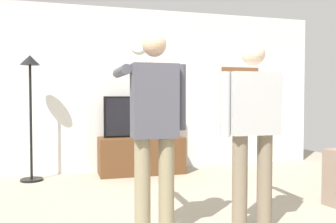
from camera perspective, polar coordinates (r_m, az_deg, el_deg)
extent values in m
cube|color=silver|center=(6.14, -4.33, 3.42)|extent=(6.40, 0.10, 2.70)
cube|color=brown|center=(5.85, -4.24, -6.91)|extent=(1.35, 0.54, 0.59)
sphere|color=black|center=(5.57, -3.64, -7.07)|extent=(0.04, 0.04, 0.04)
cube|color=black|center=(5.84, -4.36, -0.81)|extent=(1.18, 0.06, 0.66)
cube|color=black|center=(5.80, -4.29, -0.83)|extent=(1.12, 0.01, 0.60)
cylinder|color=white|center=(6.13, -4.85, 10.66)|extent=(0.29, 0.03, 0.29)
cube|color=brown|center=(6.70, 11.28, 4.24)|extent=(0.73, 0.04, 0.61)
cylinder|color=black|center=(5.74, -20.74, -10.05)|extent=(0.32, 0.32, 0.03)
cylinder|color=black|center=(5.63, -20.86, -1.58)|extent=(0.04, 0.04, 1.67)
cone|color=black|center=(5.64, -20.99, 7.61)|extent=(0.28, 0.28, 0.14)
cylinder|color=gray|center=(3.21, -4.06, -11.99)|extent=(0.14, 0.14, 0.87)
cylinder|color=gray|center=(3.26, -0.26, -11.76)|extent=(0.14, 0.14, 0.87)
cube|color=#4C4C56|center=(3.13, -2.16, 1.68)|extent=(0.39, 0.22, 0.64)
sphere|color=tan|center=(3.16, -2.18, 10.52)|extent=(0.21, 0.21, 0.21)
cylinder|color=#4C4C56|center=(3.38, -7.36, 6.31)|extent=(0.09, 0.58, 0.09)
cube|color=white|center=(3.69, -8.10, 5.96)|extent=(0.04, 0.12, 0.04)
cylinder|color=#4C4C56|center=(3.20, 2.04, 2.25)|extent=(0.09, 0.09, 0.58)
cylinder|color=#7A6B56|center=(3.40, 11.27, -11.07)|extent=(0.14, 0.14, 0.88)
cylinder|color=#7A6B56|center=(3.52, 14.99, -10.64)|extent=(0.14, 0.14, 0.88)
cube|color=#B7B7B7|center=(3.37, 13.28, 1.24)|extent=(0.46, 0.22, 0.57)
sphere|color=beige|center=(3.40, 13.35, 8.83)|extent=(0.21, 0.21, 0.21)
cylinder|color=#B7B7B7|center=(3.25, 9.04, 1.13)|extent=(0.09, 0.09, 0.58)
cylinder|color=#B7B7B7|center=(3.77, 14.81, 4.88)|extent=(0.09, 0.58, 0.09)
cube|color=white|center=(4.04, 12.48, 4.72)|extent=(0.04, 0.12, 0.04)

